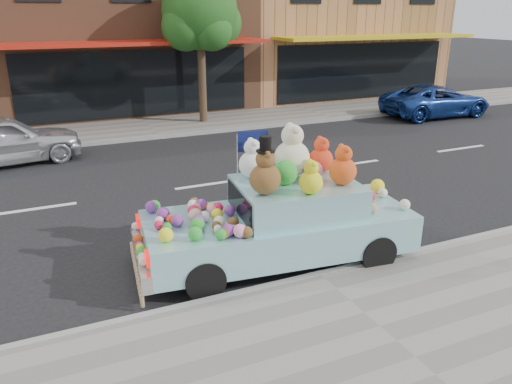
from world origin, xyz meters
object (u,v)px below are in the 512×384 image
street_tree (200,18)px  car_silver (3,140)px  car_blue (436,101)px  art_car (280,216)px

street_tree → car_silver: (-6.55, -2.69, -3.02)m
car_blue → art_car: size_ratio=0.94×
car_silver → art_car: bearing=-160.1°
art_car → car_silver: bearing=124.5°
car_silver → car_blue: size_ratio=0.90×
car_silver → art_car: size_ratio=0.85×
car_silver → art_car: 9.07m
car_blue → art_car: art_car is taller
car_silver → art_car: (4.25, -8.01, 0.12)m
street_tree → art_car: 11.32m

